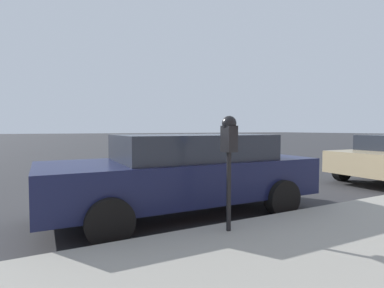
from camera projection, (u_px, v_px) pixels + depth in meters
ground_plane at (174, 201)px, 6.31m from camera, size 220.00×220.00×0.00m
parking_meter at (229, 143)px, 3.87m from camera, size 0.21×0.19×1.50m
car_navy at (186, 172)px, 5.28m from camera, size 2.06×4.75×1.41m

